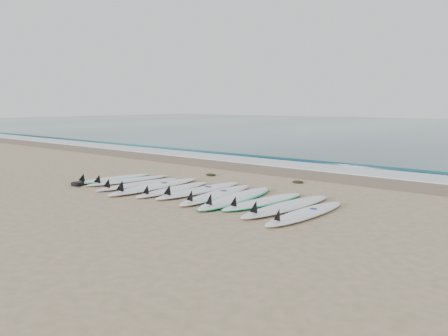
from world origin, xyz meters
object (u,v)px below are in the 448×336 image
Objects in this scene: leash_coil at (78,184)px; surfboard_10 at (304,213)px; surfboard_0 at (111,179)px; surfboard_5 at (198,190)px.

surfboard_10 is at bearing 8.75° from leash_coil.
leash_coil is at bearing -83.95° from surfboard_0.
surfboard_5 is at bearing 12.09° from surfboard_0.
leash_coil is (-2.95, -1.26, -0.01)m from surfboard_5.
surfboard_5 is 3.21m from leash_coil.
leash_coil is (-0.02, -1.01, 0.00)m from surfboard_0.
surfboard_10 is 5.99m from leash_coil.
surfboard_5 is 1.09× the size of surfboard_10.
surfboard_0 is at bearing 88.93° from leash_coil.
surfboard_0 is 1.01m from leash_coil.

